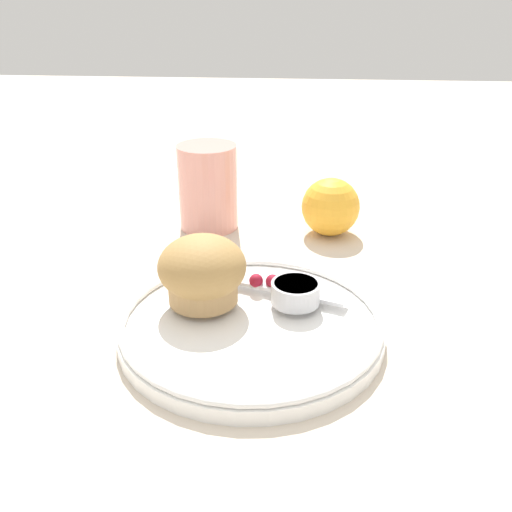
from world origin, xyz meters
The scene contains 8 objects.
ground_plane centered at (0.00, 0.00, 0.00)m, with size 3.00×3.00×0.00m, color beige.
plate centered at (0.00, -0.01, 0.01)m, with size 0.24×0.24×0.02m.
muffin centered at (-0.05, 0.01, 0.05)m, with size 0.08×0.08×0.07m.
cream_ramekin centered at (0.04, 0.02, 0.03)m, with size 0.05×0.05×0.02m.
berry_pair centered at (0.01, 0.04, 0.03)m, with size 0.03×0.01×0.01m.
butter_knife centered at (0.00, 0.05, 0.02)m, with size 0.18×0.07×0.00m.
orange_fruit centered at (0.08, 0.23, 0.04)m, with size 0.07×0.07×0.07m.
juice_glass centered at (-0.08, 0.24, 0.06)m, with size 0.08×0.08×0.11m.
Camera 1 is at (0.04, -0.45, 0.30)m, focal length 40.00 mm.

